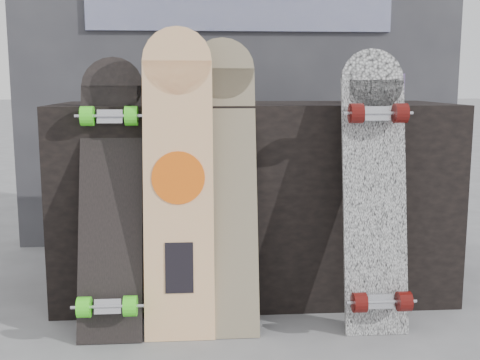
{
  "coord_description": "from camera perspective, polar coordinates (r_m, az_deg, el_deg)",
  "views": [
    {
      "loc": [
        -0.24,
        -1.99,
        0.89
      ],
      "look_at": [
        -0.08,
        0.2,
        0.53
      ],
      "focal_mm": 45.0,
      "sensor_mm": 36.0,
      "label": 1
    }
  ],
  "objects": [
    {
      "name": "skateboard_dark",
      "position": [
        2.18,
        -12.16,
        -0.99
      ],
      "size": [
        0.22,
        0.38,
        0.98
      ],
      "rotation": [
        -0.32,
        0.0,
        0.0
      ],
      "color": "black",
      "rests_on": "ground"
    },
    {
      "name": "longboard_cascadia",
      "position": [
        2.18,
        12.72,
        -0.69
      ],
      "size": [
        0.23,
        0.27,
        1.01
      ],
      "rotation": [
        -0.18,
        0.0,
        0.0
      ],
      "color": "white",
      "rests_on": "ground"
    },
    {
      "name": "merch_box_purple",
      "position": [
        2.5,
        -6.61,
        8.38
      ],
      "size": [
        0.18,
        0.12,
        0.1
      ],
      "primitive_type": "cube",
      "color": "#4A3266",
      "rests_on": "vendor_table"
    },
    {
      "name": "longboard_celtic",
      "position": [
        2.16,
        -1.5,
        0.51
      ],
      "size": [
        0.23,
        0.29,
        1.05
      ],
      "rotation": [
        -0.26,
        0.0,
        0.0
      ],
      "color": "beige",
      "rests_on": "ground"
    },
    {
      "name": "longboard_geisha",
      "position": [
        2.1,
        -5.88,
        0.62
      ],
      "size": [
        0.24,
        0.21,
        1.08
      ],
      "rotation": [
        -0.18,
        0.0,
        0.0
      ],
      "color": "beige",
      "rests_on": "ground"
    },
    {
      "name": "merch_box_flat",
      "position": [
        2.64,
        -1.71,
        8.05
      ],
      "size": [
        0.22,
        0.1,
        0.06
      ],
      "primitive_type": "cube",
      "color": "#D1B78C",
      "rests_on": "vendor_table"
    },
    {
      "name": "booth",
      "position": [
        3.35,
        -0.1,
        12.96
      ],
      "size": [
        2.4,
        0.22,
        2.2
      ],
      "color": "#343338",
      "rests_on": "ground"
    },
    {
      "name": "vendor_table",
      "position": [
        2.54,
        1.27,
        -1.75
      ],
      "size": [
        1.6,
        0.6,
        0.8
      ],
      "primitive_type": "cube",
      "color": "black",
      "rests_on": "ground"
    },
    {
      "name": "merch_box_small",
      "position": [
        2.59,
        13.35,
        8.44
      ],
      "size": [
        0.14,
        0.14,
        0.12
      ],
      "primitive_type": "cube",
      "color": "#4A3266",
      "rests_on": "vendor_table"
    },
    {
      "name": "ground",
      "position": [
        2.19,
        2.52,
        -14.63
      ],
      "size": [
        60.0,
        60.0,
        0.0
      ],
      "primitive_type": "plane",
      "color": "slate",
      "rests_on": "ground"
    }
  ]
}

